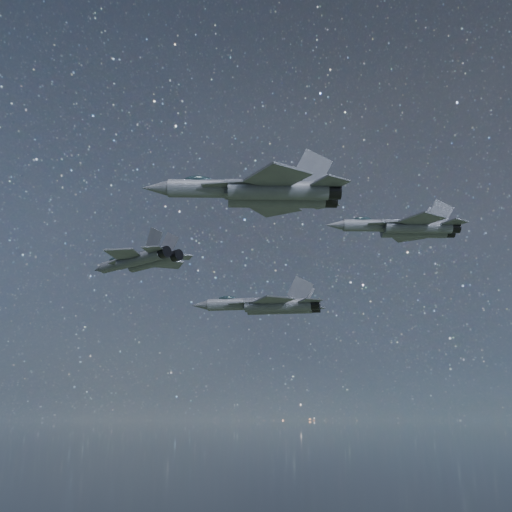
% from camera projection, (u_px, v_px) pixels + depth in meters
% --- Properties ---
extents(jet_lead, '(17.22, 11.39, 4.40)m').
position_uv_depth(jet_lead, '(140.00, 260.00, 77.63)').
color(jet_lead, '#393C47').
extents(jet_left, '(19.81, 13.70, 4.97)m').
position_uv_depth(jet_left, '(268.00, 305.00, 85.92)').
color(jet_left, '#393C47').
extents(jet_right, '(16.97, 11.29, 4.31)m').
position_uv_depth(jet_right, '(261.00, 192.00, 49.31)').
color(jet_right, '#393C47').
extents(jet_slot, '(15.36, 10.23, 3.90)m').
position_uv_depth(jet_slot, '(405.00, 227.00, 66.90)').
color(jet_slot, '#393C47').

